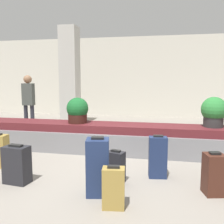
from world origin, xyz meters
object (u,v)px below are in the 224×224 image
at_px(suitcase_3, 158,157).
at_px(suitcase_5, 17,165).
at_px(traveler_0, 28,99).
at_px(pillar, 70,77).
at_px(suitcase_0, 98,167).
at_px(suitcase_4, 114,188).
at_px(potted_plant_0, 214,112).
at_px(potted_plant_1, 78,111).
at_px(suitcase_1, 116,167).
at_px(suitcase_2, 214,174).

distance_m(suitcase_3, suitcase_5, 2.11).
xyz_separation_m(suitcase_3, suitcase_5, (-2.02, -0.62, -0.05)).
xyz_separation_m(suitcase_3, traveler_0, (-3.69, 2.68, 0.64)).
distance_m(pillar, suitcase_0, 5.40).
bearing_deg(suitcase_4, potted_plant_0, 49.67).
xyz_separation_m(pillar, suitcase_5, (0.93, -4.66, -1.32)).
bearing_deg(potted_plant_1, suitcase_4, -61.64).
bearing_deg(traveler_0, suitcase_4, 130.26).
bearing_deg(potted_plant_0, suitcase_1, -135.07).
bearing_deg(suitcase_2, pillar, 116.48).
height_order(pillar, suitcase_4, pillar).
relative_size(suitcase_3, suitcase_4, 1.29).
xyz_separation_m(suitcase_1, traveler_0, (-3.08, 3.00, 0.73)).
relative_size(suitcase_4, potted_plant_1, 0.96).
distance_m(pillar, potted_plant_1, 3.18).
xyz_separation_m(suitcase_3, suitcase_4, (-0.49, -1.05, -0.07)).
distance_m(pillar, potted_plant_0, 4.88).
bearing_deg(suitcase_3, pillar, 118.37).
relative_size(pillar, potted_plant_1, 5.88).
distance_m(suitcase_3, potted_plant_1, 2.16).
xyz_separation_m(suitcase_4, traveler_0, (-3.19, 3.73, 0.72)).
distance_m(suitcase_0, suitcase_5, 1.27).
bearing_deg(pillar, potted_plant_1, -66.47).
bearing_deg(suitcase_1, pillar, 134.41).
relative_size(suitcase_0, traveler_0, 0.48).
distance_m(suitcase_5, traveler_0, 3.76).
relative_size(pillar, suitcase_5, 5.52).
relative_size(suitcase_2, potted_plant_0, 0.98).
distance_m(suitcase_1, traveler_0, 4.36).
height_order(suitcase_3, suitcase_5, suitcase_3).
height_order(suitcase_2, suitcase_5, suitcase_5).
bearing_deg(suitcase_4, suitcase_0, 124.32).
bearing_deg(traveler_0, potted_plant_1, 143.05).
bearing_deg(potted_plant_1, suitcase_3, -35.30).
relative_size(suitcase_5, potted_plant_0, 0.98).
distance_m(suitcase_1, potted_plant_1, 1.99).
height_order(suitcase_0, traveler_0, traveler_0).
bearing_deg(pillar, traveler_0, -118.54).
xyz_separation_m(suitcase_0, suitcase_4, (0.27, -0.30, -0.13)).
distance_m(suitcase_0, potted_plant_0, 2.78).
bearing_deg(potted_plant_0, suitcase_0, -131.03).
height_order(suitcase_0, suitcase_5, suitcase_0).
xyz_separation_m(suitcase_5, potted_plant_1, (0.31, 1.83, 0.57)).
bearing_deg(suitcase_2, potted_plant_0, 67.38).
distance_m(suitcase_3, suitcase_4, 1.16).
bearing_deg(suitcase_5, suitcase_1, 18.21).
height_order(suitcase_5, potted_plant_1, potted_plant_1).
bearing_deg(suitcase_5, pillar, 107.43).
xyz_separation_m(suitcase_4, suitcase_5, (-1.53, 0.43, 0.03)).
bearing_deg(suitcase_4, suitcase_3, 57.41).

